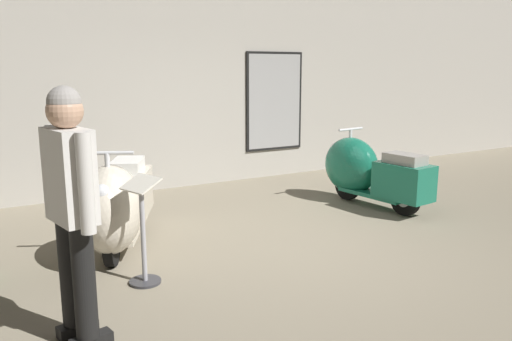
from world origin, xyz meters
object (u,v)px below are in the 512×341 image
at_px(scooter_1, 366,171).
at_px(visitor_0, 71,200).
at_px(info_stanchion, 143,240).
at_px(scooter_0, 117,205).

xyz_separation_m(scooter_1, visitor_0, (-4.16, -1.80, 0.55)).
relative_size(scooter_1, info_stanchion, 1.82).
xyz_separation_m(scooter_0, info_stanchion, (-0.00, -0.87, -0.11)).
height_order(scooter_1, info_stanchion, scooter_1).
height_order(scooter_0, info_stanchion, scooter_0).
xyz_separation_m(scooter_0, scooter_1, (3.47, 0.19, -0.03)).
bearing_deg(info_stanchion, scooter_0, 89.74).
bearing_deg(scooter_0, info_stanchion, 25.18).
relative_size(scooter_0, visitor_0, 1.06).
bearing_deg(info_stanchion, visitor_0, -132.88).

